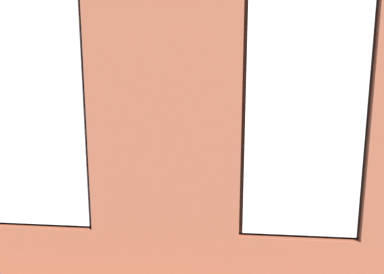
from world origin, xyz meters
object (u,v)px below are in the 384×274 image
(potted_plant_corner_near_left, at_px, (344,142))
(cup_ceramic, at_px, (226,168))
(coffee_table, at_px, (201,177))
(potted_plant_foreground_right, at_px, (71,131))
(remote_gray, at_px, (173,174))
(couch_by_window, at_px, (96,225))
(candle_jar, at_px, (201,170))
(table_plant_small, at_px, (207,169))
(remote_silver, at_px, (190,170))

(potted_plant_corner_near_left, bearing_deg, cup_ceramic, 35.36)
(coffee_table, bearing_deg, potted_plant_foreground_right, -30.97)
(coffee_table, relative_size, remote_gray, 7.94)
(couch_by_window, distance_m, remote_gray, 1.73)
(remote_gray, bearing_deg, coffee_table, 157.04)
(coffee_table, xyz_separation_m, candle_jar, (-0.00, 0.00, 0.11))
(couch_by_window, xyz_separation_m, potted_plant_corner_near_left, (-3.58, -3.44, 0.31))
(remote_gray, bearing_deg, cup_ceramic, 159.04)
(cup_ceramic, xyz_separation_m, table_plant_small, (0.27, 0.26, 0.06))
(cup_ceramic, bearing_deg, couch_by_window, 53.67)
(remote_silver, bearing_deg, candle_jar, 97.21)
(remote_silver, distance_m, potted_plant_corner_near_left, 3.17)
(coffee_table, distance_m, remote_gray, 0.43)
(potted_plant_foreground_right, bearing_deg, cup_ceramic, 154.21)
(remote_silver, bearing_deg, potted_plant_corner_near_left, 157.94)
(candle_jar, height_order, potted_plant_corner_near_left, potted_plant_corner_near_left)
(potted_plant_corner_near_left, bearing_deg, table_plant_small, 36.37)
(coffee_table, bearing_deg, table_plant_small, 130.39)
(remote_gray, height_order, potted_plant_corner_near_left, potted_plant_corner_near_left)
(candle_jar, xyz_separation_m, potted_plant_corner_near_left, (-2.57, -1.70, 0.14))
(candle_jar, distance_m, table_plant_small, 0.16)
(remote_silver, relative_size, potted_plant_foreground_right, 0.12)
(table_plant_small, xyz_separation_m, remote_gray, (0.51, 0.00, -0.09))
(remote_silver, distance_m, potted_plant_foreground_right, 3.00)
(table_plant_small, height_order, remote_gray, table_plant_small)
(potted_plant_foreground_right, bearing_deg, remote_gray, 142.90)
(candle_jar, xyz_separation_m, potted_plant_foreground_right, (2.72, -1.63, 0.29))
(cup_ceramic, xyz_separation_m, potted_plant_foreground_right, (3.09, -1.50, 0.29))
(table_plant_small, distance_m, remote_silver, 0.36)
(cup_ceramic, relative_size, potted_plant_foreground_right, 0.07)
(candle_jar, bearing_deg, table_plant_small, 130.39)
(couch_by_window, relative_size, table_plant_small, 10.56)
(remote_silver, bearing_deg, couch_by_window, 13.08)
(couch_by_window, height_order, coffee_table, couch_by_window)
(couch_by_window, bearing_deg, potted_plant_foreground_right, -63.07)
(candle_jar, xyz_separation_m, remote_gray, (0.41, 0.12, -0.04))
(coffee_table, distance_m, remote_silver, 0.21)
(remote_gray, bearing_deg, candle_jar, 157.04)
(cup_ceramic, bearing_deg, potted_plant_corner_near_left, -144.64)
(couch_by_window, xyz_separation_m, cup_ceramic, (-1.38, -1.88, 0.16))
(cup_ceramic, bearing_deg, candle_jar, 20.51)
(candle_jar, height_order, remote_silver, candle_jar)
(coffee_table, bearing_deg, remote_silver, -30.45)
(coffee_table, xyz_separation_m, potted_plant_foreground_right, (2.72, -1.63, 0.39))
(cup_ceramic, distance_m, potted_plant_corner_near_left, 2.69)
(table_plant_small, bearing_deg, candle_jar, -49.61)
(remote_silver, bearing_deg, table_plant_small, 88.71)
(coffee_table, height_order, candle_jar, candle_jar)
(coffee_table, xyz_separation_m, remote_silver, (0.17, -0.10, 0.07))
(remote_gray, bearing_deg, potted_plant_corner_near_left, 172.09)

